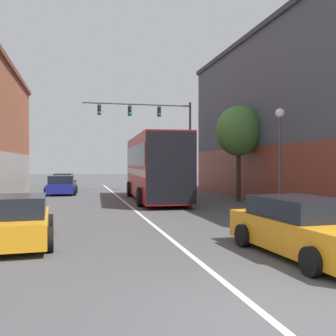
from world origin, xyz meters
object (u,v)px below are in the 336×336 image
parked_car_left_far (64,181)px  traffic_signal_gantry (157,124)px  bus (155,165)px  parked_car_left_near (62,186)px  street_lamp (280,145)px  street_tree_near (239,131)px  hatchback_foreground (305,228)px  parked_car_left_mid (15,221)px

parked_car_left_far → traffic_signal_gantry: traffic_signal_gantry is taller
bus → parked_car_left_near: size_ratio=2.61×
street_lamp → street_tree_near: 6.76m
hatchback_foreground → parked_car_left_near: size_ratio=1.19×
parked_car_left_near → street_tree_near: street_tree_near is taller
bus → parked_car_left_mid: 13.33m
street_lamp → hatchback_foreground: bearing=-114.3°
hatchback_foreground → parked_car_left_far: (-6.50, 28.38, -0.03)m
traffic_signal_gantry → street_lamp: (2.06, -15.91, -2.36)m
bus → parked_car_left_mid: (-6.21, -11.70, -1.49)m
parked_car_left_far → parked_car_left_near: bearing=-174.0°
parked_car_left_far → street_lamp: 23.87m
parked_car_left_near → street_tree_near: size_ratio=0.71×
bus → traffic_signal_gantry: 8.66m
parked_car_left_near → traffic_signal_gantry: size_ratio=0.46×
traffic_signal_gantry → street_tree_near: traffic_signal_gantry is taller
bus → hatchback_foreground: size_ratio=2.19×
bus → parked_car_left_mid: bearing=154.6°
hatchback_foreground → street_tree_near: street_tree_near is taller
parked_car_left_far → parked_car_left_mid: bearing=-175.8°
parked_car_left_mid → traffic_signal_gantry: (7.89, 19.54, 4.73)m
parked_car_left_far → hatchback_foreground: bearing=-161.9°
hatchback_foreground → street_lamp: 7.62m
hatchback_foreground → street_lamp: size_ratio=1.05×
bus → parked_car_left_near: 8.43m
hatchback_foreground → traffic_signal_gantry: bearing=-5.6°
hatchback_foreground → parked_car_left_near: (-6.41, 20.75, -0.03)m
bus → traffic_signal_gantry: traffic_signal_gantry is taller
street_lamp → street_tree_near: size_ratio=0.81×
street_lamp → bus: bearing=114.9°
parked_car_left_far → traffic_signal_gantry: (7.42, -5.87, 4.73)m
hatchback_foreground → street_tree_near: bearing=-19.9°
parked_car_left_near → parked_car_left_mid: bearing=-179.6°
parked_car_left_mid → parked_car_left_far: 25.42m
parked_car_left_far → street_lamp: bearing=-151.2°
traffic_signal_gantry → street_tree_near: (3.04, -9.31, -1.25)m
bus → street_tree_near: street_tree_near is taller
hatchback_foreground → street_tree_near: 14.21m
bus → traffic_signal_gantry: bearing=-9.5°
street_lamp → street_tree_near: bearing=81.6°
parked_car_left_near → street_lamp: 17.13m
hatchback_foreground → parked_car_left_near: 21.71m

